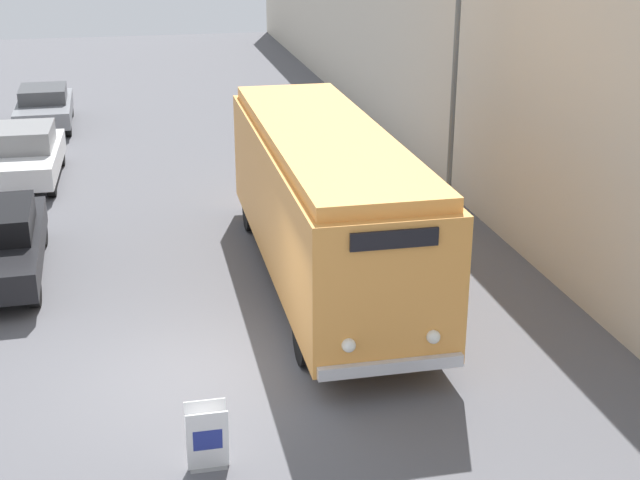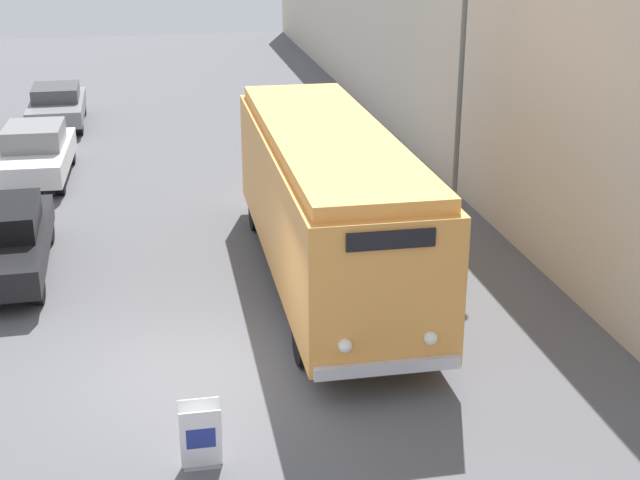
{
  "view_description": "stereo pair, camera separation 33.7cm",
  "coord_description": "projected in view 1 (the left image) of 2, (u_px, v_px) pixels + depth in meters",
  "views": [
    {
      "loc": [
        -0.65,
        -12.93,
        7.28
      ],
      "look_at": [
        2.33,
        1.04,
        1.82
      ],
      "focal_mm": 50.0,
      "sensor_mm": 36.0,
      "label": 1
    },
    {
      "loc": [
        -0.32,
        -12.99,
        7.28
      ],
      "look_at": [
        2.33,
        1.04,
        1.82
      ],
      "focal_mm": 50.0,
      "sensor_mm": 36.0,
      "label": 2
    }
  ],
  "objects": [
    {
      "name": "sign_board",
      "position": [
        207.0,
        439.0,
        12.04
      ],
      "size": [
        0.56,
        0.36,
        0.97
      ],
      "color": "gray",
      "rests_on": "ground_plane"
    },
    {
      "name": "parked_car_far",
      "position": [
        44.0,
        106.0,
        30.27
      ],
      "size": [
        1.88,
        4.36,
        1.36
      ],
      "rotation": [
        0.0,
        0.0,
        0.02
      ],
      "color": "black",
      "rests_on": "ground_plane"
    },
    {
      "name": "building_wall_right",
      "position": [
        441.0,
        58.0,
        23.97
      ],
      "size": [
        0.3,
        60.0,
        6.62
      ],
      "color": "beige",
      "rests_on": "ground_plane"
    },
    {
      "name": "ground_plane",
      "position": [
        194.0,
        377.0,
        14.53
      ],
      "size": [
        80.0,
        80.0,
        0.0
      ],
      "primitive_type": "plane",
      "color": "#56565B"
    },
    {
      "name": "parked_car_mid",
      "position": [
        25.0,
        154.0,
        24.36
      ],
      "size": [
        1.88,
        4.39,
        1.52
      ],
      "rotation": [
        0.0,
        0.0,
        -0.02
      ],
      "color": "black",
      "rests_on": "ground_plane"
    },
    {
      "name": "streetlamp",
      "position": [
        456.0,
        45.0,
        19.62
      ],
      "size": [
        0.36,
        0.36,
        6.64
      ],
      "color": "#595E60",
      "rests_on": "ground_plane"
    },
    {
      "name": "vintage_bus",
      "position": [
        325.0,
        198.0,
        17.57
      ],
      "size": [
        2.43,
        9.57,
        3.16
      ],
      "color": "black",
      "rests_on": "ground_plane"
    }
  ]
}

